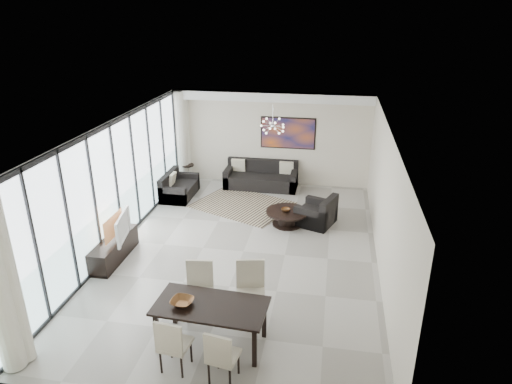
% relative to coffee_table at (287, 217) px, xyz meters
% --- Properties ---
extents(room_shell, '(6.00, 9.00, 2.90)m').
position_rel_coffee_table_xyz_m(room_shell, '(-0.37, -1.56, 1.23)').
color(room_shell, '#A8A39B').
rests_on(room_shell, ground).
extents(window_wall, '(0.37, 8.95, 2.90)m').
position_rel_coffee_table_xyz_m(window_wall, '(-3.69, -1.56, 1.25)').
color(window_wall, silver).
rests_on(window_wall, floor).
extents(soffit, '(5.98, 0.40, 0.26)m').
position_rel_coffee_table_xyz_m(soffit, '(-0.83, 2.74, 2.55)').
color(soffit, white).
rests_on(soffit, room_shell).
extents(painting, '(1.68, 0.04, 0.98)m').
position_rel_coffee_table_xyz_m(painting, '(-0.33, 2.91, 1.43)').
color(painting, '#C8581B').
rests_on(painting, room_shell).
extents(chandelier, '(0.66, 0.66, 0.71)m').
position_rel_coffee_table_xyz_m(chandelier, '(-0.53, 0.94, 2.13)').
color(chandelier, silver).
rests_on(chandelier, room_shell).
extents(rug, '(3.08, 2.76, 0.01)m').
position_rel_coffee_table_xyz_m(rug, '(-1.38, 1.04, -0.21)').
color(rug, black).
rests_on(rug, floor).
extents(coffee_table, '(1.09, 1.09, 0.38)m').
position_rel_coffee_table_xyz_m(coffee_table, '(0.00, 0.00, 0.00)').
color(coffee_table, black).
rests_on(coffee_table, floor).
extents(bowl_coffee, '(0.25, 0.25, 0.07)m').
position_rel_coffee_table_xyz_m(bowl_coffee, '(-0.04, -0.02, 0.20)').
color(bowl_coffee, brown).
rests_on(bowl_coffee, coffee_table).
extents(sofa_main, '(2.22, 0.91, 0.81)m').
position_rel_coffee_table_xyz_m(sofa_main, '(-1.09, 2.51, 0.06)').
color(sofa_main, black).
rests_on(sofa_main, floor).
extents(loveseat, '(0.80, 1.43, 0.71)m').
position_rel_coffee_table_xyz_m(loveseat, '(-3.38, 1.34, 0.03)').
color(loveseat, black).
rests_on(loveseat, floor).
extents(armchair, '(1.12, 1.15, 0.77)m').
position_rel_coffee_table_xyz_m(armchair, '(0.75, 0.18, 0.05)').
color(armchair, black).
rests_on(armchair, floor).
extents(side_table, '(0.41, 0.41, 0.57)m').
position_rel_coffee_table_xyz_m(side_table, '(-3.48, 2.59, 0.17)').
color(side_table, black).
rests_on(side_table, floor).
extents(tv_console, '(0.45, 1.60, 0.50)m').
position_rel_coffee_table_xyz_m(tv_console, '(-3.59, -2.38, 0.03)').
color(tv_console, black).
rests_on(tv_console, floor).
extents(television, '(0.33, 1.02, 0.58)m').
position_rel_coffee_table_xyz_m(television, '(-3.43, -2.34, 0.58)').
color(television, gray).
rests_on(television, tv_console).
extents(dining_table, '(1.87, 1.01, 0.76)m').
position_rel_coffee_table_xyz_m(dining_table, '(-0.74, -4.66, 0.46)').
color(dining_table, black).
rests_on(dining_table, floor).
extents(dining_chair_sw, '(0.49, 0.49, 0.96)m').
position_rel_coffee_table_xyz_m(dining_chair_sw, '(-1.15, -5.39, 0.34)').
color(dining_chair_sw, beige).
rests_on(dining_chair_sw, floor).
extents(dining_chair_se, '(0.50, 0.50, 0.93)m').
position_rel_coffee_table_xyz_m(dining_chair_se, '(-0.37, -5.49, 0.32)').
color(dining_chair_se, beige).
rests_on(dining_chair_se, floor).
extents(dining_chair_nw, '(0.54, 0.54, 1.04)m').
position_rel_coffee_table_xyz_m(dining_chair_nw, '(-1.16, -3.91, 0.38)').
color(dining_chair_nw, beige).
rests_on(dining_chair_nw, floor).
extents(dining_chair_ne, '(0.60, 0.60, 1.10)m').
position_rel_coffee_table_xyz_m(dining_chair_ne, '(-0.24, -3.83, 0.42)').
color(dining_chair_ne, beige).
rests_on(dining_chair_ne, floor).
extents(bowl_dining, '(0.41, 0.41, 0.09)m').
position_rel_coffee_table_xyz_m(bowl_dining, '(-1.20, -4.72, 0.59)').
color(bowl_dining, brown).
rests_on(bowl_dining, dining_table).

